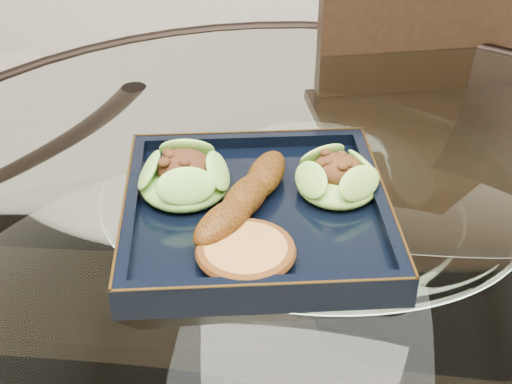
# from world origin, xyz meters

# --- Properties ---
(dining_table) EXTENTS (1.13, 1.13, 0.77)m
(dining_table) POSITION_xyz_m (-0.00, -0.00, 0.60)
(dining_table) COLOR white
(dining_table) RESTS_ON ground
(dining_chair) EXTENTS (0.53, 0.53, 0.97)m
(dining_chair) POSITION_xyz_m (0.20, 0.39, 0.54)
(dining_chair) COLOR black
(dining_chair) RESTS_ON ground
(navy_plate) EXTENTS (0.32, 0.32, 0.02)m
(navy_plate) POSITION_xyz_m (-0.05, -0.02, 0.77)
(navy_plate) COLOR black
(navy_plate) RESTS_ON dining_table
(lettuce_wrap_left) EXTENTS (0.11, 0.11, 0.03)m
(lettuce_wrap_left) POSITION_xyz_m (-0.13, -0.00, 0.80)
(lettuce_wrap_left) COLOR #549E2E
(lettuce_wrap_left) RESTS_ON navy_plate
(lettuce_wrap_right) EXTENTS (0.10, 0.10, 0.03)m
(lettuce_wrap_right) POSITION_xyz_m (0.02, 0.02, 0.80)
(lettuce_wrap_right) COLOR #6CAD32
(lettuce_wrap_right) RESTS_ON navy_plate
(roasted_plantain) EXTENTS (0.08, 0.17, 0.03)m
(roasted_plantain) POSITION_xyz_m (-0.06, -0.02, 0.80)
(roasted_plantain) COLOR #65350A
(roasted_plantain) RESTS_ON navy_plate
(crumb_patty) EXTENTS (0.09, 0.09, 0.02)m
(crumb_patty) POSITION_xyz_m (-0.05, -0.10, 0.79)
(crumb_patty) COLOR #AF783A
(crumb_patty) RESTS_ON navy_plate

